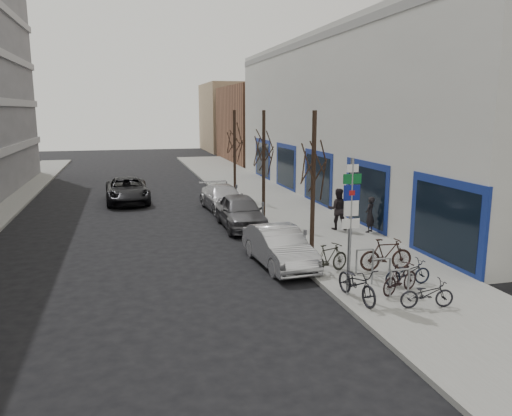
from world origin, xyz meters
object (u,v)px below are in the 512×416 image
bike_near_left (357,280)px  pedestrian_far (338,209)px  meter_mid (263,213)px  parked_car_front (279,247)px  highway_sign_pole (351,218)px  tree_mid (264,140)px  bike_far_inner (386,254)px  bike_mid_curb (408,270)px  bike_mid_inner (329,258)px  tree_near (314,151)px  bike_far_curb (427,292)px  pedestrian_near (370,215)px  tree_far (234,134)px  bike_near_right (400,278)px  parked_car_mid (241,211)px  meter_back (237,194)px  meter_front (305,244)px  bike_rack (381,268)px  parked_car_back (223,198)px  lane_car (127,190)px

bike_near_left → pedestrian_far: size_ratio=1.01×
meter_mid → parked_car_front: size_ratio=0.30×
highway_sign_pole → meter_mid: bearing=91.7°
tree_mid → bike_far_inner: 9.15m
meter_mid → parked_car_front: bearing=-98.8°
bike_mid_curb → parked_car_front: parked_car_front is taller
parked_car_front → bike_mid_inner: bearing=-58.0°
tree_near → bike_far_curb: size_ratio=3.62×
pedestrian_near → pedestrian_far: bearing=-76.7°
tree_far → pedestrian_near: (4.01, -9.70, -3.15)m
bike_near_right → pedestrian_near: (2.68, 7.12, 0.32)m
bike_far_curb → pedestrian_far: pedestrian_far is taller
bike_mid_inner → parked_car_front: (-1.21, 1.67, 0.03)m
highway_sign_pole → bike_far_inner: (2.21, 1.76, -1.74)m
parked_car_front → tree_mid: bearing=75.3°
bike_near_right → parked_car_mid: 10.33m
meter_back → tree_near: bearing=-87.5°
meter_back → bike_mid_inner: 12.05m
meter_mid → parked_car_front: (-0.75, -4.87, -0.22)m
tree_near → meter_front: bearing=-132.0°
highway_sign_pole → parked_car_mid: size_ratio=0.91×
bike_near_right → parked_car_front: 4.69m
bike_rack → tree_mid: size_ratio=0.41×
tree_far → parked_car_back: (-1.20, -2.49, -3.41)m
bike_rack → parked_car_mid: parked_car_mid is taller
tree_far → parked_car_mid: 7.67m
bike_near_left → bike_far_inner: (2.16, 2.24, -0.02)m
pedestrian_near → meter_front: bearing=0.5°
parked_car_front → pedestrian_far: pedestrian_far is taller
tree_far → bike_mid_curb: bearing=-83.2°
bike_mid_curb → pedestrian_near: pedestrian_near is taller
tree_far → pedestrian_near: tree_far is taller
highway_sign_pole → bike_mid_curb: bearing=7.1°
meter_front → bike_far_curb: meter_front is taller
bike_mid_inner → parked_car_front: size_ratio=0.40×
pedestrian_far → lane_car: bearing=-28.9°
tree_mid → meter_back: bearing=96.4°
bike_mid_curb → parked_car_back: bearing=11.8°
bike_near_right → bike_mid_inner: 2.63m
bike_far_inner → tree_mid: bearing=18.3°
bike_near_left → parked_car_back: parked_car_back is taller
tree_far → bike_far_curb: 18.38m
bike_rack → meter_front: bearing=124.5°
pedestrian_near → tree_mid: bearing=-78.5°
bike_rack → lane_car: 18.90m
bike_near_right → parked_car_front: bearing=10.4°
tree_near → meter_mid: tree_near is taller
pedestrian_near → bike_far_inner: bearing=28.5°
tree_mid → meter_mid: (-0.45, -1.50, -3.19)m
meter_mid → parked_car_mid: (-0.76, 1.19, -0.13)m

